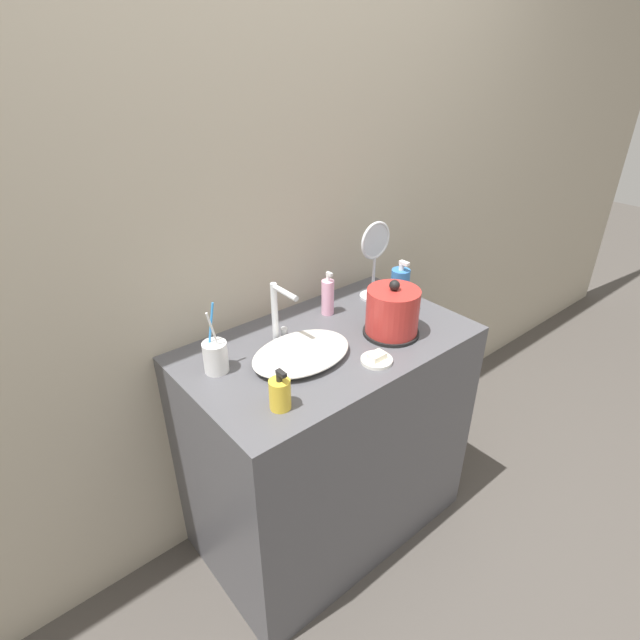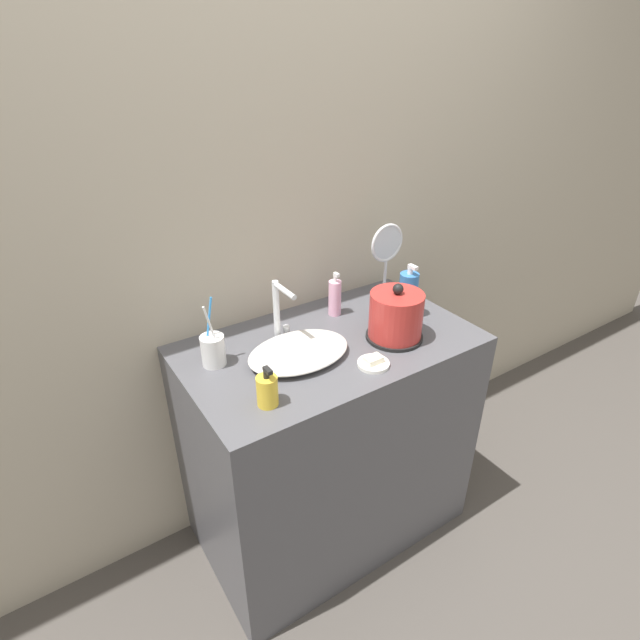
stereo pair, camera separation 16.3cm
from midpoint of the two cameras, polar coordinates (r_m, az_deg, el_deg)
name	(u,v)px [view 2 (the right image)]	position (r m, az deg, el deg)	size (l,w,h in m)	color
ground_plane	(371,572)	(2.17, 8.24, -26.75)	(12.00, 12.00, 0.00)	#47423D
wall_back	(280,203)	(1.78, -1.87, 13.19)	(6.00, 0.04, 2.60)	#ADA38E
vanity_counter	(329,441)	(1.98, 3.47, -13.70)	(1.01, 0.59, 0.89)	#4C4C51
sink_basin	(299,352)	(1.61, 0.47, -3.71)	(0.35, 0.24, 0.05)	silver
faucet	(280,309)	(1.65, -1.83, 1.16)	(0.06, 0.13, 0.22)	silver
electric_kettle	(396,318)	(1.72, 11.34, 0.19)	(0.20, 0.20, 0.21)	black
toothbrush_cup	(213,350)	(1.58, -9.26, -3.48)	(0.08, 0.08, 0.23)	silver
lotion_bottle	(408,295)	(1.87, 12.50, 2.75)	(0.07, 0.07, 0.21)	#3370B7
shampoo_bottle	(335,297)	(1.85, 4.24, 2.52)	(0.05, 0.05, 0.17)	#EAA8C6
mouthwash_bottle	(267,390)	(1.40, -2.71, -8.14)	(0.06, 0.06, 0.13)	gold
soap_dish	(373,363)	(1.60, 9.06, -4.94)	(0.10, 0.10, 0.03)	silver
vanity_mirror	(386,258)	(1.93, 9.99, 6.90)	(0.15, 0.10, 0.31)	silver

